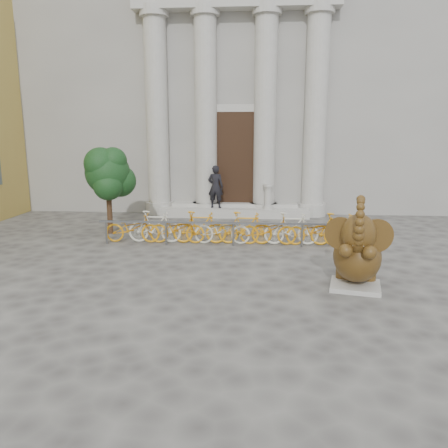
# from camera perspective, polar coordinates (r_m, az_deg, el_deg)

# --- Properties ---
(ground) EXTENTS (80.00, 80.00, 0.00)m
(ground) POSITION_cam_1_polar(r_m,az_deg,el_deg) (8.96, -1.43, -9.96)
(ground) COLOR #474442
(ground) RESTS_ON ground
(classical_building) EXTENTS (22.00, 10.70, 12.00)m
(classical_building) POSITION_cam_1_polar(r_m,az_deg,el_deg) (23.40, 2.10, 18.18)
(classical_building) COLOR gray
(classical_building) RESTS_ON ground
(entrance_steps) EXTENTS (6.00, 1.20, 0.36)m
(entrance_steps) POSITION_cam_1_polar(r_m,az_deg,el_deg) (17.98, 1.37, 1.62)
(entrance_steps) COLOR #A8A59E
(entrance_steps) RESTS_ON ground
(elephant_statue) EXTENTS (1.36, 1.63, 2.09)m
(elephant_statue) POSITION_cam_1_polar(r_m,az_deg,el_deg) (9.79, 16.99, -3.90)
(elephant_statue) COLOR #A8A59E
(elephant_statue) RESTS_ON ground
(bike_rack) EXTENTS (8.19, 0.53, 1.00)m
(bike_rack) POSITION_cam_1_polar(r_m,az_deg,el_deg) (13.32, 1.21, -0.50)
(bike_rack) COLOR slate
(bike_rack) RESTS_ON ground
(tree) EXTENTS (1.67, 1.52, 2.90)m
(tree) POSITION_cam_1_polar(r_m,az_deg,el_deg) (15.02, -14.88, 6.35)
(tree) COLOR #332114
(tree) RESTS_ON ground
(pedestrian) EXTENTS (0.69, 0.50, 1.73)m
(pedestrian) POSITION_cam_1_polar(r_m,az_deg,el_deg) (17.74, -1.11, 4.90)
(pedestrian) COLOR black
(pedestrian) RESTS_ON entrance_steps
(balustrade_post) EXTENTS (0.41, 0.41, 1.00)m
(balustrade_post) POSITION_cam_1_polar(r_m,az_deg,el_deg) (17.58, 5.76, 3.44)
(balustrade_post) COLOR #A8A59E
(balustrade_post) RESTS_ON entrance_steps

